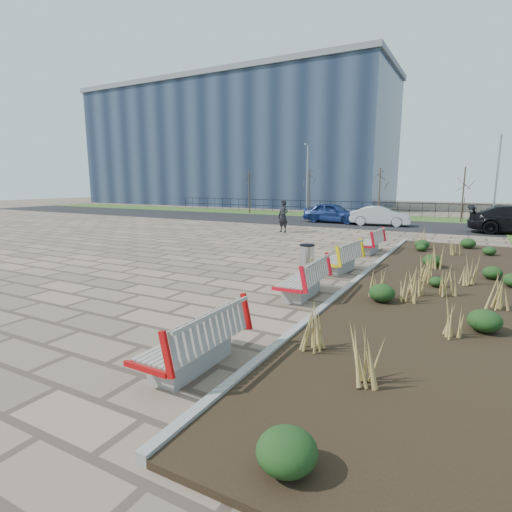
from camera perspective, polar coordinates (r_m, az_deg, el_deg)
The scene contains 21 objects.
ground at distance 9.97m, azimuth -16.15°, elevation -7.13°, with size 120.00×120.00×0.00m, color #846C5B.
planting_bed at distance 12.06m, azimuth 25.25°, elevation -4.42°, with size 4.50×18.00×0.10m, color black.
planting_curb at distance 12.37m, azimuth 14.44°, elevation -3.25°, with size 0.16×18.00×0.15m, color gray.
grass_verge_far at distance 35.47m, azimuth 17.50°, elevation 5.32°, with size 80.00×5.00×0.04m, color #33511E.
road at distance 29.63m, azimuth 15.22°, elevation 4.48°, with size 80.00×7.00×0.02m, color black.
bench_a at distance 6.56m, azimuth -9.19°, elevation -11.56°, with size 0.90×2.10×1.00m, color #BA0C0D, non-canonical shape.
bench_b at distance 10.45m, azimuth 6.56°, elevation -3.11°, with size 0.90×2.10×1.00m, color red, non-canonical shape.
bench_c at distance 13.46m, azimuth 11.78°, elevation -0.18°, with size 0.90×2.10×1.00m, color yellow, non-canonical shape.
bench_d at distance 17.43m, azimuth 15.76°, elevation 2.06°, with size 0.90×2.10×1.00m, color #A70B1B, non-canonical shape.
litter_bin at distance 13.09m, azimuth 7.27°, elevation -0.47°, with size 0.48×0.48×0.94m, color #B2B2B7.
pedestrian at distance 23.73m, azimuth 3.90°, elevation 5.70°, with size 0.70×0.46×1.92m, color black.
car_blue at distance 29.76m, azimuth 10.90°, elevation 6.09°, with size 1.70×4.22×1.44m, color navy.
car_silver at distance 28.52m, azimuth 17.30°, elevation 5.48°, with size 1.38×3.95×1.30m, color #B1B5BA.
tree_a at distance 38.14m, azimuth -0.97°, elevation 9.18°, with size 1.40×1.40×4.00m, color #4C3D2D, non-canonical shape.
tree_b at distance 35.58m, azimuth 7.57°, elevation 8.99°, with size 1.40×1.40×4.00m, color #4C3D2D, non-canonical shape.
tree_c at distance 33.89m, azimuth 17.19°, elevation 8.54°, with size 1.40×1.40×4.00m, color #4C3D2D, non-canonical shape.
tree_d at distance 33.21m, azimuth 27.46°, elevation 7.80°, with size 1.40×1.40×4.00m, color #4C3D2D, non-canonical shape.
lamp_west at distance 35.10m, azimuth 7.32°, elevation 10.61°, with size 0.24×0.60×6.00m, color gray, non-canonical shape.
lamp_east at distance 32.72m, azimuth 31.13°, elevation 9.21°, with size 0.24×0.60×6.00m, color gray, non-canonical shape.
railing_fence at distance 36.89m, azimuth 18.01°, elevation 6.44°, with size 44.00×0.10×1.20m, color black, non-canonical shape.
building_glass at distance 55.03m, azimuth -3.22°, elevation 15.27°, with size 40.00×14.00×15.00m, color #192338.
Camera 1 is at (6.77, -6.69, 2.96)m, focal length 28.00 mm.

